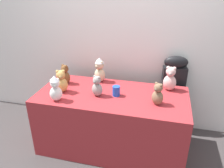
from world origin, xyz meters
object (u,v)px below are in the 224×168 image
object	(u,v)px
teddy_bear_snow	(55,89)
teddy_bear_sand	(100,70)
teddy_bear_mocha	(158,94)
teddy_bear_honey	(61,82)
party_cup_blue	(116,91)
display_table	(112,121)
teddy_bear_ash	(97,87)
teddy_bear_chestnut	(65,75)
instrument_case	(172,94)
teddy_bear_blush	(170,79)

from	to	relation	value
teddy_bear_snow	teddy_bear_sand	distance (m)	0.63
teddy_bear_mocha	teddy_bear_snow	bearing A→B (deg)	-138.02
teddy_bear_snow	teddy_bear_sand	xyz separation A→B (m)	(0.30, 0.56, 0.01)
teddy_bear_mocha	teddy_bear_honey	size ratio (longest dim) A/B	0.90
teddy_bear_snow	party_cup_blue	distance (m)	0.63
display_table	teddy_bear_snow	world-z (taller)	teddy_bear_snow
teddy_bear_sand	party_cup_blue	xyz separation A→B (m)	(0.28, -0.31, -0.09)
teddy_bear_mocha	party_cup_blue	size ratio (longest dim) A/B	2.12
teddy_bear_ash	teddy_bear_chestnut	xyz separation A→B (m)	(-0.46, 0.21, 0.00)
teddy_bear_ash	teddy_bear_chestnut	size ratio (longest dim) A/B	0.98
teddy_bear_snow	teddy_bear_chestnut	xyz separation A→B (m)	(-0.08, 0.41, -0.02)
display_table	teddy_bear_chestnut	size ratio (longest dim) A/B	6.89
display_table	teddy_bear_chestnut	distance (m)	0.77
display_table	teddy_bear_mocha	distance (m)	0.68
teddy_bear_honey	teddy_bear_mocha	bearing A→B (deg)	-24.28
display_table	teddy_bear_ash	xyz separation A→B (m)	(-0.14, -0.07, 0.46)
display_table	teddy_bear_mocha	bearing A→B (deg)	-11.71
party_cup_blue	instrument_case	bearing A→B (deg)	41.59
teddy_bear_ash	instrument_case	bearing A→B (deg)	56.56
display_table	teddy_bear_blush	size ratio (longest dim) A/B	5.81
teddy_bear_blush	teddy_bear_honey	distance (m)	1.20
teddy_bear_chestnut	teddy_bear_blush	bearing A→B (deg)	29.86
teddy_bear_snow	teddy_bear_honey	bearing A→B (deg)	66.31
display_table	teddy_bear_sand	world-z (taller)	teddy_bear_sand
teddy_bear_chestnut	teddy_bear_blush	distance (m)	1.21
teddy_bear_snow	teddy_bear_ash	size ratio (longest dim) A/B	1.19
teddy_bear_sand	party_cup_blue	bearing A→B (deg)	-19.91
teddy_bear_blush	teddy_bear_mocha	bearing A→B (deg)	-100.95
teddy_bear_chestnut	teddy_bear_blush	xyz separation A→B (m)	(1.20, 0.12, 0.02)
teddy_bear_chestnut	teddy_bear_sand	bearing A→B (deg)	46.28
teddy_bear_honey	party_cup_blue	distance (m)	0.61
teddy_bear_ash	teddy_bear_sand	xyz separation A→B (m)	(-0.08, 0.36, 0.04)
instrument_case	teddy_bear_snow	world-z (taller)	instrument_case
teddy_bear_honey	teddy_bear_blush	bearing A→B (deg)	-6.89
teddy_bear_chestnut	teddy_bear_blush	world-z (taller)	teddy_bear_blush
teddy_bear_snow	teddy_bear_sand	world-z (taller)	teddy_bear_sand
teddy_bear_mocha	teddy_bear_sand	distance (m)	0.81
teddy_bear_snow	teddy_bear_sand	size ratio (longest dim) A/B	0.91
party_cup_blue	teddy_bear_chestnut	bearing A→B (deg)	166.41
display_table	teddy_bear_blush	bearing A→B (deg)	22.97
teddy_bear_mocha	display_table	bearing A→B (deg)	-159.35
display_table	teddy_bear_mocha	xyz separation A→B (m)	(0.49, -0.10, 0.46)
teddy_bear_ash	party_cup_blue	size ratio (longest dim) A/B	2.11
instrument_case	teddy_bear_ash	world-z (taller)	instrument_case
instrument_case	teddy_bear_honey	size ratio (longest dim) A/B	3.92
teddy_bear_sand	teddy_bear_blush	world-z (taller)	teddy_bear_sand
teddy_bear_ash	teddy_bear_chestnut	bearing A→B (deg)	176.11
teddy_bear_ash	teddy_bear_mocha	size ratio (longest dim) A/B	0.99
teddy_bear_chestnut	teddy_bear_snow	bearing A→B (deg)	-54.17
display_table	teddy_bear_ash	world-z (taller)	teddy_bear_ash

